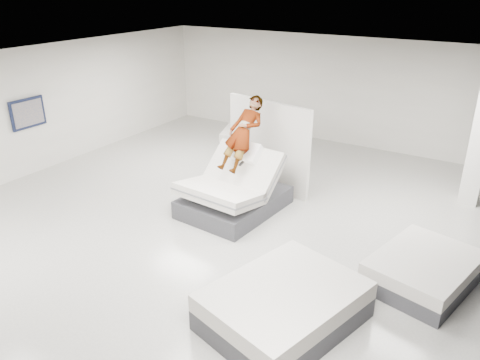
{
  "coord_description": "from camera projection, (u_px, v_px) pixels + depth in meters",
  "views": [
    {
      "loc": [
        4.62,
        -6.43,
        4.74
      ],
      "look_at": [
        0.1,
        0.89,
        1.0
      ],
      "focal_mm": 35.0,
      "sensor_mm": 36.0,
      "label": 1
    }
  ],
  "objects": [
    {
      "name": "room",
      "position": [
        210.0,
        165.0,
        8.49
      ],
      "size": [
        14.0,
        14.04,
        3.2
      ],
      "color": "#BCB9B1",
      "rests_on": "ground"
    },
    {
      "name": "hero_bed",
      "position": [
        234.0,
        193.0,
        10.16
      ],
      "size": [
        1.87,
        2.37,
        1.45
      ],
      "color": "#3D3D43",
      "rests_on": "floor"
    },
    {
      "name": "person",
      "position": [
        243.0,
        147.0,
        10.03
      ],
      "size": [
        0.78,
        1.71,
        1.4
      ],
      "primitive_type": "imported",
      "rotation": [
        0.93,
        0.0,
        -0.08
      ],
      "color": "slate",
      "rests_on": "hero_bed"
    },
    {
      "name": "remote",
      "position": [
        241.0,
        163.0,
        9.74
      ],
      "size": [
        0.06,
        0.15,
        0.08
      ],
      "primitive_type": "cube",
      "rotation": [
        0.35,
        0.0,
        -0.08
      ],
      "color": "black",
      "rests_on": "person"
    },
    {
      "name": "divider_panel",
      "position": [
        268.0,
        146.0,
        11.07
      ],
      "size": [
        2.34,
        0.56,
        2.15
      ],
      "primitive_type": "cube",
      "rotation": [
        0.0,
        0.0,
        -0.19
      ],
      "color": "silver",
      "rests_on": "floor"
    },
    {
      "name": "flat_bed_right_far",
      "position": [
        423.0,
        270.0,
        7.78
      ],
      "size": [
        1.77,
        2.12,
        0.51
      ],
      "color": "#3D3D43",
      "rests_on": "floor"
    },
    {
      "name": "flat_bed_right_near",
      "position": [
        284.0,
        306.0,
        6.86
      ],
      "size": [
        2.21,
        2.59,
        0.61
      ],
      "color": "#3D3D43",
      "rests_on": "floor"
    },
    {
      "name": "flat_bed_left_far",
      "position": [
        255.0,
        138.0,
        14.16
      ],
      "size": [
        2.27,
        1.98,
        0.52
      ],
      "color": "#3D3D43",
      "rests_on": "floor"
    },
    {
      "name": "wall_poster",
      "position": [
        28.0,
        113.0,
        11.74
      ],
      "size": [
        0.06,
        0.95,
        0.75
      ],
      "color": "black",
      "rests_on": "wall_left"
    }
  ]
}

